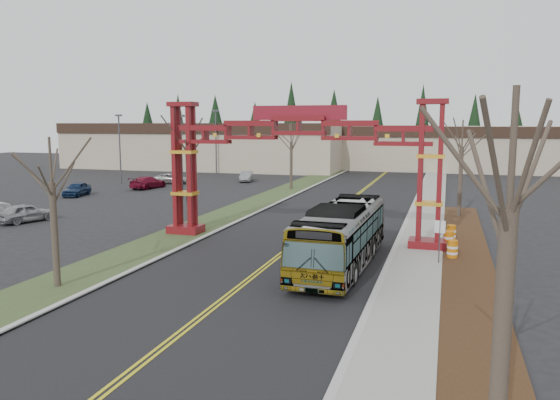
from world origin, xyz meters
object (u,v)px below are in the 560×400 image
at_px(light_pole_far, 216,137).
at_px(parked_car_near_a, 26,213).
at_px(parked_car_far_b, 172,179).
at_px(bare_tree_right_far, 462,147).
at_px(silver_sedan, 342,221).
at_px(street_sign, 440,233).
at_px(retail_building_west, 213,145).
at_px(bare_tree_right_near, 509,213).
at_px(bare_tree_median_far, 291,142).
at_px(bare_tree_median_mid, 188,146).
at_px(light_pole_mid, 120,144).
at_px(barrel_south, 452,250).
at_px(barrel_mid, 448,240).
at_px(parked_car_mid_a, 148,182).
at_px(gateway_arch, 299,148).
at_px(parked_car_mid_b, 77,189).
at_px(light_pole_near, 182,150).
at_px(barrel_north, 451,233).
at_px(parked_car_far_a, 246,176).
at_px(transit_bus, 341,236).
at_px(retail_building_east, 454,147).
at_px(bare_tree_median_near, 52,183).

bearing_deg(light_pole_far, parked_car_near_a, -86.48).
height_order(parked_car_far_b, bare_tree_right_far, bare_tree_right_far).
xyz_separation_m(silver_sedan, street_sign, (6.65, -7.67, 1.05)).
bearing_deg(retail_building_west, bare_tree_right_near, -62.56).
bearing_deg(light_pole_far, bare_tree_median_far, -44.53).
relative_size(bare_tree_median_mid, light_pole_mid, 0.95).
bearing_deg(street_sign, bare_tree_right_far, 85.44).
xyz_separation_m(retail_building_west, barrel_south, (39.41, -56.10, -3.22)).
distance_m(bare_tree_right_far, barrel_mid, 13.09).
bearing_deg(parked_car_near_a, parked_car_mid_a, -65.13).
relative_size(parked_car_mid_a, bare_tree_median_far, 0.66).
distance_m(parked_car_far_b, light_pole_mid, 7.82).
bearing_deg(light_pole_far, gateway_arch, -60.17).
bearing_deg(street_sign, parked_car_near_a, 172.39).
distance_m(parked_car_mid_b, light_pole_near, 12.20).
relative_size(bare_tree_right_far, barrel_south, 7.14).
bearing_deg(barrel_north, bare_tree_right_far, 86.31).
bearing_deg(bare_tree_right_far, parked_car_far_a, 141.82).
distance_m(bare_tree_median_mid, barrel_south, 18.43).
relative_size(parked_car_near_a, street_sign, 1.76).
relative_size(street_sign, barrel_south, 2.22).
height_order(parked_car_mid_b, parked_car_far_b, parked_car_mid_b).
height_order(gateway_arch, bare_tree_right_near, gateway_arch).
bearing_deg(street_sign, barrel_mid, 83.12).
distance_m(gateway_arch, bare_tree_median_far, 27.52).
bearing_deg(parked_car_far_a, barrel_south, -66.92).
xyz_separation_m(transit_bus, bare_tree_right_near, (6.20, -17.62, 4.31)).
xyz_separation_m(transit_bus, parked_car_far_a, (-19.66, 38.19, -1.00)).
bearing_deg(barrel_mid, retail_building_east, 89.26).
distance_m(bare_tree_right_far, barrel_north, 11.01).
relative_size(bare_tree_median_far, barrel_south, 6.91).
bearing_deg(parked_car_far_a, light_pole_near, -104.74).
height_order(bare_tree_median_far, light_pole_mid, light_pole_mid).
height_order(gateway_arch, bare_tree_right_far, gateway_arch).
distance_m(transit_bus, silver_sedan, 9.66).
bearing_deg(barrel_north, parked_car_far_b, 142.97).
relative_size(gateway_arch, retail_building_west, 0.40).
bearing_deg(parked_car_far_b, parked_car_near_a, 171.28).
bearing_deg(bare_tree_median_far, bare_tree_median_mid, -90.00).
relative_size(parked_car_far_a, parked_car_far_b, 0.87).
bearing_deg(street_sign, light_pole_mid, 142.51).
bearing_deg(light_pole_mid, transit_bus, -42.93).
bearing_deg(parked_car_mid_a, bare_tree_median_near, 123.00).
height_order(bare_tree_median_far, bare_tree_right_near, bare_tree_right_near).
relative_size(bare_tree_median_mid, bare_tree_median_far, 1.08).
height_order(street_sign, barrel_mid, street_sign).
distance_m(parked_car_near_a, parked_car_mid_b, 15.28).
xyz_separation_m(bare_tree_right_near, light_pole_near, (-26.41, 39.05, -1.15)).
xyz_separation_m(parked_car_far_b, bare_tree_median_far, (15.87, -1.41, 4.72)).
bearing_deg(parked_car_mid_a, gateway_arch, 145.68).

